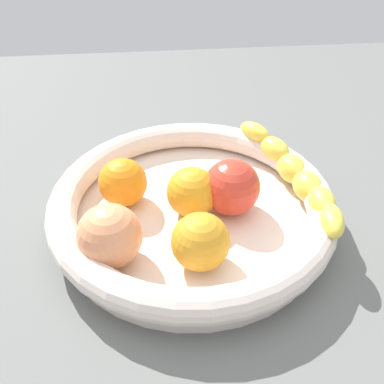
{
  "coord_description": "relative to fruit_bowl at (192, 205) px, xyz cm",
  "views": [
    {
      "loc": [
        -3.98,
        -37.74,
        37.7
      ],
      "look_at": [
        0.0,
        0.0,
        7.66
      ],
      "focal_mm": 38.96,
      "sensor_mm": 36.0,
      "label": 1
    }
  ],
  "objects": [
    {
      "name": "tomato_red",
      "position": [
        4.65,
        0.08,
        2.35
      ],
      "size": [
        6.68,
        6.68,
        6.68
      ],
      "primitive_type": "sphere",
      "color": "red",
      "rests_on": "fruit_bowl"
    },
    {
      "name": "orange_front",
      "position": [
        0.02,
        -0.26,
        2.0
      ],
      "size": [
        5.98,
        5.98,
        5.98
      ],
      "primitive_type": "sphere",
      "color": "orange",
      "rests_on": "fruit_bowl"
    },
    {
      "name": "orange_mid_left",
      "position": [
        0.39,
        -8.19,
        2.05
      ],
      "size": [
        6.07,
        6.07,
        6.07
      ],
      "primitive_type": "sphere",
      "color": "orange",
      "rests_on": "fruit_bowl"
    },
    {
      "name": "banana_draped_left",
      "position": [
        13.19,
        2.33,
        1.85
      ],
      "size": [
        8.66,
        24.08,
        4.49
      ],
      "color": "yellow",
      "rests_on": "fruit_bowl"
    },
    {
      "name": "kitchen_counter",
      "position": [
        0.0,
        0.0,
        -4.15
      ],
      "size": [
        120.0,
        120.0,
        3.0
      ],
      "primitive_type": "cube",
      "color": "slate",
      "rests_on": "ground"
    },
    {
      "name": "orange_mid_right",
      "position": [
        -8.06,
        2.77,
        1.95
      ],
      "size": [
        5.88,
        5.88,
        5.88
      ],
      "primitive_type": "sphere",
      "color": "orange",
      "rests_on": "fruit_bowl"
    },
    {
      "name": "peach_blush",
      "position": [
        -9.11,
        -6.73,
        2.38
      ],
      "size": [
        6.74,
        6.74,
        6.74
      ],
      "primitive_type": "sphere",
      "color": "#F29664",
      "rests_on": "fruit_bowl"
    },
    {
      "name": "fruit_bowl",
      "position": [
        0.0,
        0.0,
        0.0
      ],
      "size": [
        33.66,
        33.66,
        5.14
      ],
      "color": "silver",
      "rests_on": "kitchen_counter"
    }
  ]
}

